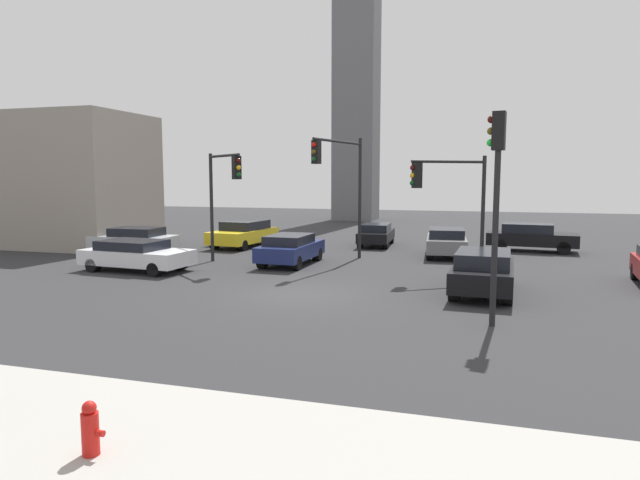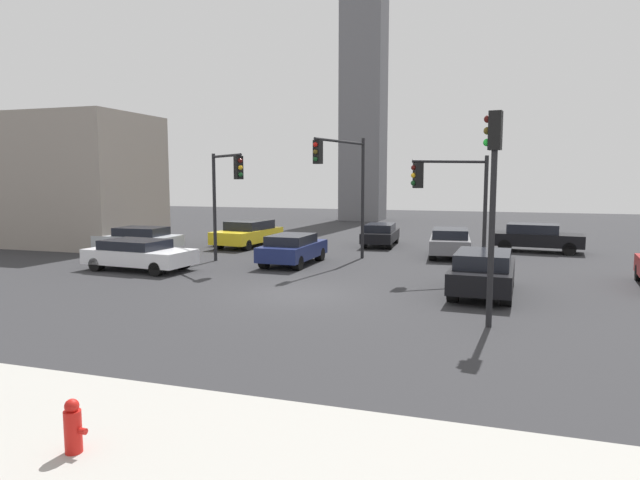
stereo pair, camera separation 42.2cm
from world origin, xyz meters
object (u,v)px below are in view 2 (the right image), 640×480
(car_2, at_px, (483,271))
(traffic_light_0, at_px, (451,190))
(car_7, at_px, (139,239))
(traffic_light_1, at_px, (343,172))
(fire_hydrant, at_px, (73,427))
(car_5, at_px, (293,248))
(traffic_light_2, at_px, (493,180))
(car_0, at_px, (139,254))
(car_1, at_px, (248,233))
(car_3, at_px, (536,237))
(car_6, at_px, (380,234))
(traffic_light_3, at_px, (226,184))
(car_8, at_px, (450,242))

(car_2, bearing_deg, traffic_light_0, 25.36)
(traffic_light_0, distance_m, car_7, 16.68)
(traffic_light_1, height_order, fire_hydrant, traffic_light_1)
(car_5, bearing_deg, traffic_light_2, -132.42)
(traffic_light_2, height_order, car_5, traffic_light_2)
(car_0, xyz_separation_m, car_1, (0.97, 9.03, 0.07))
(car_3, xyz_separation_m, car_6, (-8.54, -0.01, -0.10))
(traffic_light_3, xyz_separation_m, car_5, (2.86, 0.96, -2.95))
(traffic_light_0, relative_size, car_8, 1.09)
(car_5, xyz_separation_m, car_7, (-9.19, 1.23, -0.01))
(fire_hydrant, bearing_deg, traffic_light_1, 93.64)
(car_7, distance_m, car_8, 16.29)
(traffic_light_2, relative_size, car_0, 1.18)
(car_3, bearing_deg, car_1, -164.91)
(car_0, distance_m, car_7, 5.80)
(car_0, bearing_deg, car_8, 37.95)
(car_6, relative_size, car_8, 0.96)
(car_0, relative_size, car_1, 0.98)
(traffic_light_1, bearing_deg, car_1, -109.40)
(car_0, xyz_separation_m, car_3, (16.81, 11.60, 0.09))
(car_3, bearing_deg, traffic_light_3, -140.91)
(traffic_light_1, relative_size, car_6, 1.38)
(fire_hydrant, bearing_deg, car_3, 73.37)
(car_6, bearing_deg, car_8, -131.46)
(traffic_light_0, distance_m, car_6, 10.47)
(car_1, bearing_deg, car_6, 115.99)
(traffic_light_3, xyz_separation_m, car_1, (-1.98, 6.51, -2.91))
(car_3, distance_m, car_6, 8.54)
(car_2, height_order, car_6, car_2)
(traffic_light_1, relative_size, car_7, 1.33)
(car_5, height_order, car_6, car_5)
(car_0, bearing_deg, fire_hydrant, -52.50)
(traffic_light_0, height_order, traffic_light_3, traffic_light_3)
(car_2, distance_m, car_3, 12.51)
(car_1, height_order, car_8, car_1)
(traffic_light_0, relative_size, car_6, 1.14)
(car_5, relative_size, car_7, 0.98)
(fire_hydrant, bearing_deg, car_1, 109.36)
(car_1, bearing_deg, car_7, -38.52)
(traffic_light_1, height_order, car_8, traffic_light_1)
(traffic_light_2, height_order, car_1, traffic_light_2)
(fire_hydrant, xyz_separation_m, car_2, (5.21, 13.50, 0.27))
(car_7, bearing_deg, car_6, -151.07)
(traffic_light_1, distance_m, car_7, 11.84)
(car_1, relative_size, car_7, 1.12)
(fire_hydrant, bearing_deg, car_0, 122.78)
(traffic_light_0, height_order, fire_hydrant, traffic_light_0)
(traffic_light_2, relative_size, car_8, 1.27)
(fire_hydrant, bearing_deg, car_7, 123.51)
(traffic_light_0, bearing_deg, car_6, -95.44)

